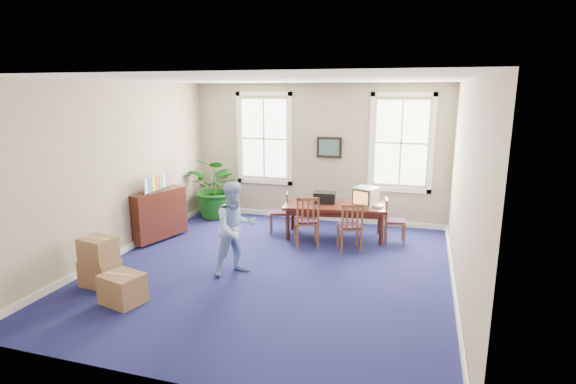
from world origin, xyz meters
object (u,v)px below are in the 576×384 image
(man, at_px, (236,229))
(cardboard_boxes, at_px, (115,259))
(credenza, at_px, (159,217))
(potted_plant, at_px, (216,188))
(chair_near_left, at_px, (307,221))
(conference_table, at_px, (335,220))
(crt_tv, at_px, (366,197))

(man, relative_size, cardboard_boxes, 1.09)
(credenza, distance_m, potted_plant, 1.91)
(chair_near_left, relative_size, credenza, 0.82)
(chair_near_left, bearing_deg, man, 44.23)
(conference_table, bearing_deg, man, -124.97)
(potted_plant, bearing_deg, chair_near_left, -26.97)
(chair_near_left, bearing_deg, potted_plant, -47.89)
(crt_tv, distance_m, potted_plant, 3.68)
(conference_table, relative_size, man, 1.33)
(cardboard_boxes, bearing_deg, man, 29.88)
(chair_near_left, bearing_deg, conference_table, -141.89)
(crt_tv, xyz_separation_m, man, (-1.83, -2.45, -0.12))
(crt_tv, height_order, potted_plant, potted_plant)
(crt_tv, xyz_separation_m, credenza, (-4.06, -1.30, -0.41))
(crt_tv, distance_m, cardboard_boxes, 4.91)
(man, distance_m, credenza, 2.53)
(credenza, height_order, potted_plant, potted_plant)
(chair_near_left, xyz_separation_m, man, (-0.78, -1.69, 0.27))
(crt_tv, height_order, chair_near_left, crt_tv)
(conference_table, distance_m, crt_tv, 0.83)
(crt_tv, xyz_separation_m, chair_near_left, (-1.05, -0.76, -0.39))
(crt_tv, bearing_deg, man, -105.07)
(chair_near_left, distance_m, potted_plant, 2.91)
(chair_near_left, height_order, man, man)
(chair_near_left, relative_size, potted_plant, 0.70)
(credenza, bearing_deg, chair_near_left, 25.33)
(crt_tv, distance_m, man, 3.06)
(conference_table, height_order, cardboard_boxes, cardboard_boxes)
(potted_plant, bearing_deg, credenza, -102.78)
(conference_table, relative_size, chair_near_left, 2.02)
(chair_near_left, distance_m, cardboard_boxes, 3.61)
(man, bearing_deg, potted_plant, 74.09)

